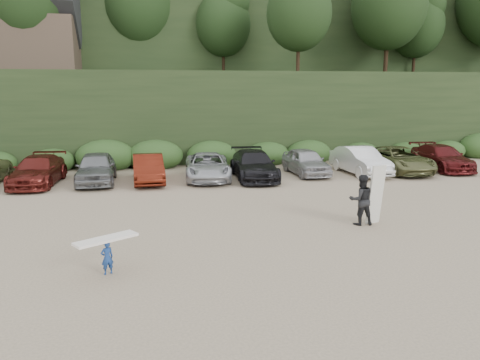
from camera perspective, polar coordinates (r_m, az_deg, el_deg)
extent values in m
plane|color=tan|center=(16.10, -0.02, -6.67)|extent=(120.00, 120.00, 0.00)
cube|color=black|center=(37.21, -6.54, 8.16)|extent=(80.00, 14.00, 6.00)
cube|color=black|center=(55.20, -8.19, 14.29)|extent=(90.00, 30.00, 16.00)
ellipsoid|color=black|center=(37.65, -6.83, 20.41)|extent=(66.00, 12.00, 10.00)
cube|color=#2B491E|center=(29.95, -6.34, 2.82)|extent=(46.20, 2.00, 1.20)
cube|color=brown|center=(40.20, -24.86, 14.58)|extent=(8.00, 6.00, 4.00)
imported|color=#581814|center=(26.23, -23.40, 1.06)|extent=(2.41, 5.22, 1.48)
imported|color=slate|center=(25.62, -17.13, 1.43)|extent=(2.01, 4.80, 1.62)
imported|color=#5C1A0D|center=(25.19, -11.12, 1.38)|extent=(1.72, 4.49, 1.46)
imported|color=#ACAEB3|center=(25.59, -3.98, 1.67)|extent=(2.77, 5.29, 1.42)
imported|color=black|center=(25.68, 1.69, 1.85)|extent=(2.34, 5.35, 1.53)
imported|color=#A4A4A8|center=(27.22, 8.02, 2.25)|extent=(1.98, 4.49, 1.50)
imported|color=white|center=(27.94, 14.41, 2.31)|extent=(2.01, 4.89, 1.58)
imported|color=brown|center=(29.25, 18.77, 2.38)|extent=(2.52, 5.40, 1.50)
imported|color=#511213|center=(31.09, 23.36, 2.53)|extent=(2.35, 5.22, 1.48)
imported|color=navy|center=(13.19, -15.89, -9.09)|extent=(0.40, 0.34, 0.93)
cube|color=white|center=(13.02, -16.02, -6.94)|extent=(1.70, 1.31, 0.07)
imported|color=black|center=(17.58, 14.54, -2.34)|extent=(0.93, 0.74, 1.87)
cube|color=silver|center=(17.77, 16.23, -1.73)|extent=(0.68, 0.49, 2.20)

